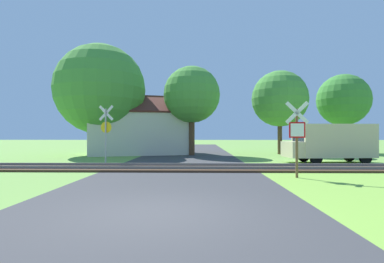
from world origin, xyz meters
name	(u,v)px	position (x,y,z in m)	size (l,w,h in m)	color
ground_plane	(158,214)	(0.00, 0.00, 0.00)	(160.00, 160.00, 0.00)	#6B9942
road_asphalt	(168,195)	(0.00, 2.00, 0.00)	(7.00, 80.00, 0.01)	#38383A
rail_track	(181,168)	(0.00, 7.99, 0.06)	(60.00, 2.60, 0.22)	#422D1E
stop_sign_near	(297,134)	(4.59, 5.27, 1.68)	(0.88, 0.17, 2.92)	brown
crossing_sign_far	(106,129)	(-4.41, 10.57, 1.94)	(0.87, 0.19, 3.30)	#9E9EA5
house	(140,132)	(-4.06, 18.78, 1.87)	(9.62, 7.34, 4.95)	beige
tree_left	(100,89)	(-7.05, 17.53, 5.25)	(7.18, 7.18, 8.85)	#513823
tree_right	(280,99)	(7.57, 18.79, 4.60)	(4.64, 4.64, 6.94)	#513823
tree_far	(343,100)	(13.71, 20.70, 4.70)	(4.56, 4.56, 6.99)	#513823
tree_center	(192,95)	(0.28, 17.50, 4.79)	(4.49, 4.49, 7.06)	#513823
mail_truck	(330,141)	(8.49, 11.34, 1.24)	(5.05, 2.30, 2.24)	beige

